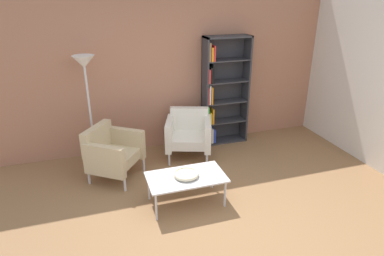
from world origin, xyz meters
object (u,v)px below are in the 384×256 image
object	(u,v)px
bookshelf_tall	(221,93)
decorative_bowl	(186,174)
coffee_table_low	(186,178)
armchair_near_window	(112,151)
armchair_spare_guest	(189,133)
floor_lamp_torchiere	(85,76)

from	to	relation	value
bookshelf_tall	decorative_bowl	bearing A→B (deg)	-124.63
bookshelf_tall	coffee_table_low	world-z (taller)	bookshelf_tall
decorative_bowl	armchair_near_window	distance (m)	1.29
bookshelf_tall	armchair_near_window	bearing A→B (deg)	-160.96
bookshelf_tall	coffee_table_low	size ratio (longest dim) A/B	1.90
coffee_table_low	armchair_near_window	xyz separation A→B (m)	(-0.84, 0.98, 0.05)
armchair_near_window	coffee_table_low	bearing A→B (deg)	-103.14
armchair_near_window	decorative_bowl	bearing A→B (deg)	-103.14
decorative_bowl	armchair_spare_guest	world-z (taller)	armchair_spare_guest
coffee_table_low	decorative_bowl	bearing A→B (deg)	0.00
bookshelf_tall	floor_lamp_torchiere	distance (m)	2.30
armchair_near_window	floor_lamp_torchiere	world-z (taller)	floor_lamp_torchiere
decorative_bowl	floor_lamp_torchiere	size ratio (longest dim) A/B	0.18
decorative_bowl	armchair_near_window	bearing A→B (deg)	130.82
coffee_table_low	decorative_bowl	size ratio (longest dim) A/B	3.12
decorative_bowl	floor_lamp_torchiere	world-z (taller)	floor_lamp_torchiere
armchair_spare_guest	floor_lamp_torchiere	bearing A→B (deg)	-167.90
bookshelf_tall	coffee_table_low	bearing A→B (deg)	-124.63
decorative_bowl	armchair_spare_guest	size ratio (longest dim) A/B	0.36
armchair_spare_guest	floor_lamp_torchiere	xyz separation A→B (m)	(-1.51, 0.20, 1.03)
coffee_table_low	floor_lamp_torchiere	world-z (taller)	floor_lamp_torchiere
bookshelf_tall	armchair_spare_guest	world-z (taller)	bookshelf_tall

